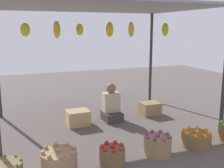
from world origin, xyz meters
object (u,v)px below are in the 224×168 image
Objects in this scene: basket_potatoes at (59,161)px; basket_oranges at (196,139)px; basket_red_apples at (112,155)px; wooden_crate_stacked_rear at (150,108)px; basket_purple_onions at (158,145)px; vendor_person at (111,106)px; wooden_crate_near_vendor at (78,118)px.

basket_oranges is (2.24, -0.01, -0.03)m from basket_potatoes.
basket_red_apples is 2.43m from wooden_crate_stacked_rear.
basket_potatoes is 1.50m from basket_purple_onions.
wooden_crate_stacked_rear is (1.63, 1.80, 0.01)m from basket_red_apples.
basket_purple_onions is 1.01× the size of wooden_crate_stacked_rear.
vendor_person is 1.76m from basket_purple_onions.
basket_potatoes reaches higher than wooden_crate_near_vendor.
basket_purple_onions reaches higher than wooden_crate_near_vendor.
vendor_person is 2.24m from basket_potatoes.
basket_red_apples is 0.84× the size of wooden_crate_near_vendor.
basket_potatoes is 1.17× the size of wooden_crate_stacked_rear.
vendor_person is 2.12× the size of basket_red_apples.
wooden_crate_near_vendor is at bearing -176.71° from vendor_person.
basket_red_apples is 1.50m from basket_oranges.
wooden_crate_stacked_rear is at bearing 63.81° from basket_purple_onions.
basket_oranges is 1.09× the size of wooden_crate_near_vendor.
vendor_person is at bearing 92.14° from basket_purple_onions.
basket_oranges is 1.15× the size of wooden_crate_stacked_rear.
basket_oranges is at bearing -47.74° from wooden_crate_near_vendor.
wooden_crate_stacked_rear is (0.13, 1.75, 0.02)m from basket_oranges.
basket_purple_onions is 1.97m from wooden_crate_stacked_rear.
basket_potatoes is at bearing -129.74° from vendor_person.
basket_potatoes is 1.15× the size of basket_purple_onions.
wooden_crate_stacked_rear is at bearing 2.11° from wooden_crate_near_vendor.
vendor_person is 1.87× the size of wooden_crate_stacked_rear.
wooden_crate_stacked_rear is (0.87, 1.77, -0.01)m from basket_purple_onions.
vendor_person is 1.85× the size of basket_purple_onions.
basket_purple_onions reaches higher than basket_oranges.
vendor_person reaches higher than wooden_crate_near_vendor.
basket_red_apples is 0.77× the size of basket_oranges.
basket_potatoes is at bearing 178.95° from basket_purple_onions.
basket_purple_onions is at bearing -65.10° from wooden_crate_near_vendor.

